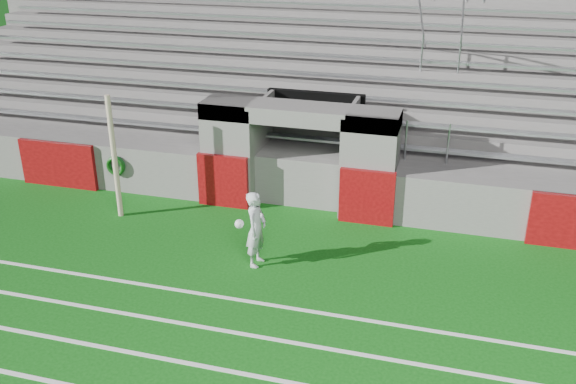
% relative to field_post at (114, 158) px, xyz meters
% --- Properties ---
extents(ground, '(90.00, 90.00, 0.00)m').
position_rel_field_post_xyz_m(ground, '(4.03, -1.73, -1.51)').
color(ground, '#0D4F0F').
rests_on(ground, ground).
extents(field_post, '(0.13, 0.13, 3.02)m').
position_rel_field_post_xyz_m(field_post, '(0.00, 0.00, 0.00)').
color(field_post, beige).
rests_on(field_post, ground).
extents(stadium_structure, '(26.00, 8.48, 5.42)m').
position_rel_field_post_xyz_m(stadium_structure, '(4.03, 6.23, -0.02)').
color(stadium_structure, '#62605D').
rests_on(stadium_structure, ground).
extents(goalkeeper_with_ball, '(0.65, 0.62, 1.64)m').
position_rel_field_post_xyz_m(goalkeeper_with_ball, '(3.93, -1.33, -0.69)').
color(goalkeeper_with_ball, silver).
rests_on(goalkeeper_with_ball, ground).
extents(hose_coil, '(0.52, 0.15, 0.53)m').
position_rel_field_post_xyz_m(hose_coil, '(-0.73, 1.19, -0.73)').
color(hose_coil, '#0E4716').
rests_on(hose_coil, ground).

